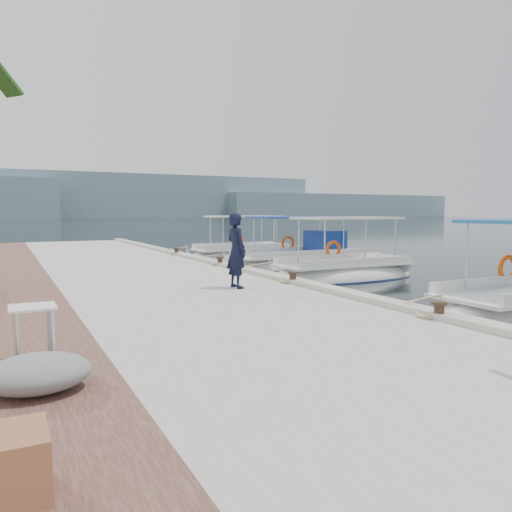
{
  "coord_description": "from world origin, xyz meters",
  "views": [
    {
      "loc": [
        -7.16,
        -9.79,
        2.39
      ],
      "look_at": [
        -1.0,
        2.38,
        1.2
      ],
      "focal_mm": 35.0,
      "sensor_mm": 36.0,
      "label": 1
    }
  ],
  "objects": [
    {
      "name": "concrete_quay",
      "position": [
        -3.0,
        5.0,
        0.25
      ],
      "size": [
        6.0,
        40.0,
        0.5
      ],
      "primitive_type": "cube",
      "color": "#A2A19C",
      "rests_on": "ground"
    },
    {
      "name": "fishing_caique_e",
      "position": [
        3.54,
        13.06,
        0.13
      ],
      "size": [
        5.9,
        2.21,
        2.83
      ],
      "color": "white",
      "rests_on": "ground"
    },
    {
      "name": "fishing_caique_d",
      "position": [
        4.12,
        8.54,
        0.19
      ],
      "size": [
        6.84,
        2.46,
        2.83
      ],
      "color": "white",
      "rests_on": "ground"
    },
    {
      "name": "fishing_caique_c",
      "position": [
        3.63,
        4.63,
        0.13
      ],
      "size": [
        6.09,
        2.2,
        2.83
      ],
      "color": "white",
      "rests_on": "ground"
    },
    {
      "name": "wooden_crate",
      "position": [
        -7.21,
        -6.2,
        0.72
      ],
      "size": [
        0.55,
        0.55,
        0.44
      ],
      "primitive_type": "cube",
      "color": "brown",
      "rests_on": "cobblestone_strip"
    },
    {
      "name": "fisherman",
      "position": [
        -1.99,
        1.51,
        1.44
      ],
      "size": [
        0.52,
        0.73,
        1.88
      ],
      "primitive_type": "imported",
      "rotation": [
        0.0,
        0.0,
        1.67
      ],
      "color": "black",
      "rests_on": "concrete_quay"
    },
    {
      "name": "quay_curb",
      "position": [
        -0.22,
        5.0,
        0.56
      ],
      "size": [
        0.44,
        40.0,
        0.12
      ],
      "primitive_type": "cube",
      "color": "#AFA99B",
      "rests_on": "concrete_quay"
    },
    {
      "name": "folding_table",
      "position": [
        -6.88,
        -3.06,
        1.02
      ],
      "size": [
        0.55,
        0.55,
        0.73
      ],
      "color": "silver",
      "rests_on": "cobblestone_strip"
    },
    {
      "name": "tarp_bundle",
      "position": [
        -6.9,
        -4.16,
        0.7
      ],
      "size": [
        1.1,
        0.9,
        0.4
      ],
      "primitive_type": "ellipsoid",
      "color": "slate",
      "rests_on": "cobblestone_strip"
    },
    {
      "name": "ground",
      "position": [
        0.0,
        0.0,
        0.0
      ],
      "size": [
        400.0,
        400.0,
        0.0
      ],
      "primitive_type": "plane",
      "color": "black",
      "rests_on": "ground"
    },
    {
      "name": "distant_hills",
      "position": [
        29.61,
        201.49,
        7.61
      ],
      "size": [
        330.0,
        60.0,
        18.0
      ],
      "color": "slate",
      "rests_on": "ground"
    },
    {
      "name": "mooring_bollards",
      "position": [
        -0.35,
        1.5,
        0.69
      ],
      "size": [
        0.28,
        20.28,
        0.33
      ],
      "color": "black",
      "rests_on": "concrete_quay"
    }
  ]
}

